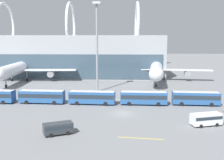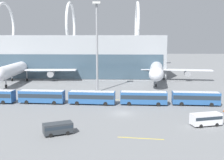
# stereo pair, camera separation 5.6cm
# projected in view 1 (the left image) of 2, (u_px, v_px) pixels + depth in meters

# --- Properties ---
(ground_plane) EXTENTS (440.00, 440.00, 0.00)m
(ground_plane) POSITION_uv_depth(u_px,v_px,m) (122.00, 113.00, 61.61)
(ground_plane) COLOR slate
(terminal_building) EXTENTS (130.32, 18.92, 30.72)m
(terminal_building) POSITION_uv_depth(u_px,v_px,m) (7.00, 55.00, 117.25)
(terminal_building) COLOR #9EA3A8
(terminal_building) RESTS_ON ground_plane
(airliner_at_gate_near) EXTENTS (43.12, 40.18, 14.10)m
(airliner_at_gate_near) POSITION_uv_depth(u_px,v_px,m) (18.00, 68.00, 104.88)
(airliner_at_gate_near) COLOR white
(airliner_at_gate_near) RESTS_ON ground_plane
(airliner_at_gate_far) EXTENTS (41.46, 43.12, 14.05)m
(airliner_at_gate_far) POSITION_uv_depth(u_px,v_px,m) (156.00, 68.00, 107.07)
(airliner_at_gate_far) COLOR silver
(airliner_at_gate_far) RESTS_ON ground_plane
(shuttle_bus_1) EXTENTS (11.56, 3.46, 3.28)m
(shuttle_bus_1) POSITION_uv_depth(u_px,v_px,m) (42.00, 96.00, 70.73)
(shuttle_bus_1) COLOR #285693
(shuttle_bus_1) RESTS_ON ground_plane
(shuttle_bus_2) EXTENTS (11.58, 3.56, 3.28)m
(shuttle_bus_2) POSITION_uv_depth(u_px,v_px,m) (92.00, 97.00, 69.66)
(shuttle_bus_2) COLOR #285693
(shuttle_bus_2) RESTS_ON ground_plane
(shuttle_bus_3) EXTENTS (11.53, 3.29, 3.28)m
(shuttle_bus_3) POSITION_uv_depth(u_px,v_px,m) (144.00, 97.00, 69.19)
(shuttle_bus_3) COLOR #285693
(shuttle_bus_3) RESTS_ON ground_plane
(shuttle_bus_4) EXTENTS (11.57, 3.53, 3.28)m
(shuttle_bus_4) POSITION_uv_depth(u_px,v_px,m) (196.00, 97.00, 68.83)
(shuttle_bus_4) COLOR #285693
(shuttle_bus_4) RESTS_ON ground_plane
(service_van_foreground) EXTENTS (6.18, 3.74, 2.38)m
(service_van_foreground) POSITION_uv_depth(u_px,v_px,m) (206.00, 118.00, 52.99)
(service_van_foreground) COLOR silver
(service_van_foreground) RESTS_ON ground_plane
(service_van_crossing) EXTENTS (5.40, 4.02, 2.04)m
(service_van_crossing) POSITION_uv_depth(u_px,v_px,m) (58.00, 128.00, 48.20)
(service_van_crossing) COLOR #2D3338
(service_van_crossing) RESTS_ON ground_plane
(floodlight_mast) EXTENTS (2.28, 2.28, 26.75)m
(floodlight_mast) POSITION_uv_depth(u_px,v_px,m) (97.00, 39.00, 83.52)
(floodlight_mast) COLOR gray
(floodlight_mast) RESTS_ON ground_plane
(lane_stripe_0) EXTENTS (7.70, 1.20, 0.01)m
(lane_stripe_0) POSITION_uv_depth(u_px,v_px,m) (141.00, 138.00, 46.55)
(lane_stripe_0) COLOR yellow
(lane_stripe_0) RESTS_ON ground_plane
(lane_stripe_2) EXTENTS (10.88, 3.35, 0.01)m
(lane_stripe_2) POSITION_uv_depth(u_px,v_px,m) (125.00, 100.00, 74.40)
(lane_stripe_2) COLOR yellow
(lane_stripe_2) RESTS_ON ground_plane
(traffic_cone_0) EXTENTS (0.52, 0.52, 0.79)m
(traffic_cone_0) POSITION_uv_depth(u_px,v_px,m) (224.00, 110.00, 62.92)
(traffic_cone_0) COLOR black
(traffic_cone_0) RESTS_ON ground_plane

